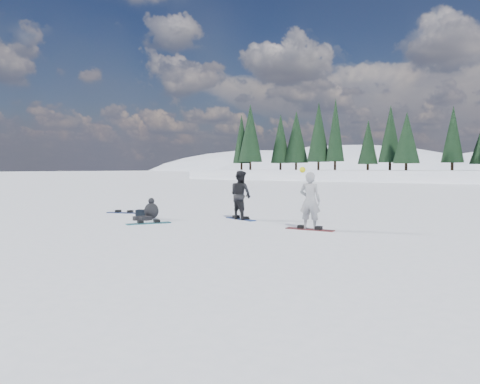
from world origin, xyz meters
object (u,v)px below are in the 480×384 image
Objects in this scene: snowboarder_man at (241,195)px; seated_rider at (150,211)px; snowboard_loose_a at (149,223)px; snowboarder_woman at (310,201)px; gear_bag at (143,214)px; snowboard_loose_c at (124,213)px.

snowboarder_man is 3.34m from seated_rider.
snowboarder_man is at bearing -3.12° from snowboard_loose_a.
snowboarder_woman reaches higher than gear_bag.
seated_rider is 0.64× the size of snowboard_loose_c.
snowboarder_man is 5.44m from snowboard_loose_c.
seated_rider reaches higher than snowboard_loose_c.
seated_rider is 0.64× the size of snowboard_loose_a.
gear_bag is at bearing -40.94° from snowboard_loose_c.
gear_bag is at bearing 166.41° from seated_rider.
snowboard_loose_a is 1.00× the size of snowboard_loose_c.
snowboarder_man reaches higher than seated_rider.
seated_rider is (-2.65, -1.95, -0.59)m from snowboarder_man.
gear_bag reaches higher than snowboard_loose_c.
snowboarder_man is at bearing -9.73° from snowboard_loose_c.
gear_bag is at bearing 39.62° from snowboarder_man.
snowboard_loose_a is (-5.12, -1.81, -0.88)m from snowboarder_woman.
snowboard_loose_a is 4.05m from snowboard_loose_c.
snowboard_loose_a is (-1.73, -2.89, -0.88)m from snowboarder_man.
seated_rider is at bearing -3.40° from snowboarder_woman.
snowboarder_woman reaches higher than snowboard_loose_a.
seated_rider is at bearing 72.13° from snowboard_loose_a.
snowboard_loose_c is at bearing 22.96° from snowboarder_man.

